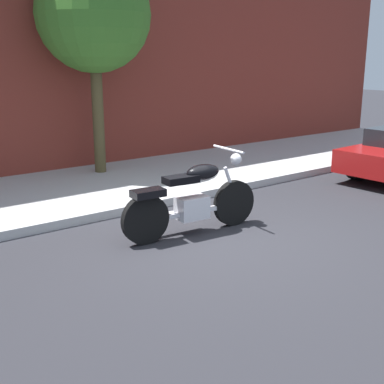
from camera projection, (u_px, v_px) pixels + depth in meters
name	position (u px, v px, depth m)	size (l,w,h in m)	color
ground_plane	(215.00, 237.00, 6.99)	(60.00, 60.00, 0.00)	#28282D
sidewalk	(105.00, 186.00, 9.48)	(20.56, 3.26, 0.14)	#B2B2B2
motorcycle	(192.00, 200.00, 7.02)	(2.15, 0.70, 1.17)	black
street_tree	(93.00, 15.00, 9.58)	(2.21, 2.21, 4.32)	#4E4327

